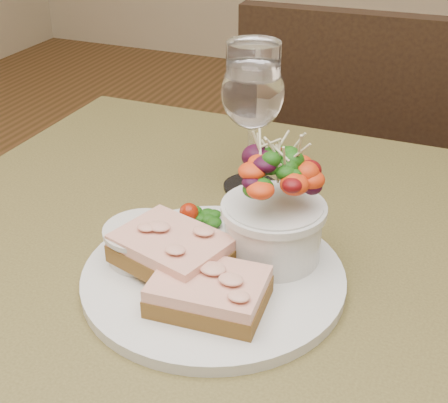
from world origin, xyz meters
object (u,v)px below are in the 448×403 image
at_px(sandwich_back, 172,250).
at_px(wine_glass, 253,97).
at_px(chair_far, 348,262).
at_px(dinner_plate, 214,276).
at_px(sandwich_front, 209,291).
at_px(salad_bowl, 274,206).
at_px(ramekin, 143,241).
at_px(cafe_table, 225,344).

bearing_deg(sandwich_back, wine_glass, 104.79).
bearing_deg(chair_far, dinner_plate, 86.96).
xyz_separation_m(sandwich_front, wine_glass, (-0.05, 0.25, 0.10)).
bearing_deg(chair_far, salad_bowl, 90.56).
xyz_separation_m(sandwich_front, sandwich_back, (-0.06, 0.04, 0.01)).
distance_m(dinner_plate, ramekin, 0.08).
height_order(ramekin, wine_glass, wine_glass).
height_order(cafe_table, dinner_plate, dinner_plate).
distance_m(sandwich_back, salad_bowl, 0.11).
bearing_deg(salad_bowl, chair_far, 92.26).
height_order(sandwich_back, wine_glass, wine_glass).
distance_m(chair_far, dinner_plate, 0.88).
relative_size(salad_bowl, wine_glass, 0.73).
distance_m(chair_far, ramekin, 0.90).
height_order(sandwich_back, salad_bowl, salad_bowl).
distance_m(sandwich_front, salad_bowl, 0.11).
relative_size(chair_far, sandwich_front, 8.29).
height_order(cafe_table, salad_bowl, salad_bowl).
distance_m(chair_far, sandwich_front, 0.93).
xyz_separation_m(sandwich_back, wine_glass, (0.01, 0.21, 0.09)).
relative_size(dinner_plate, sandwich_back, 2.09).
distance_m(chair_far, sandwich_back, 0.90).
relative_size(cafe_table, salad_bowl, 6.30).
height_order(chair_far, ramekin, chair_far).
xyz_separation_m(dinner_plate, salad_bowl, (0.04, 0.05, 0.07)).
xyz_separation_m(cafe_table, dinner_plate, (-0.00, -0.02, 0.11)).
xyz_separation_m(dinner_plate, sandwich_back, (-0.04, -0.01, 0.03)).
height_order(chair_far, sandwich_front, chair_far).
bearing_deg(salad_bowl, sandwich_back, -143.89).
distance_m(cafe_table, dinner_plate, 0.11).
relative_size(cafe_table, wine_glass, 4.57).
bearing_deg(sandwich_back, cafe_table, 54.39).
bearing_deg(dinner_plate, ramekin, -177.21).
bearing_deg(dinner_plate, salad_bowl, 48.12).
xyz_separation_m(chair_far, wine_glass, (-0.05, -0.54, 0.58)).
bearing_deg(ramekin, dinner_plate, 2.79).
height_order(chair_far, wine_glass, wine_glass).
relative_size(sandwich_back, ramekin, 1.70).
xyz_separation_m(chair_far, dinner_plate, (-0.02, -0.74, 0.46)).
bearing_deg(cafe_table, dinner_plate, -99.49).
bearing_deg(wine_glass, chair_far, 84.52).
bearing_deg(ramekin, sandwich_front, -25.63).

